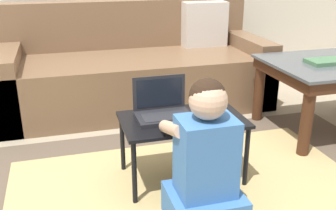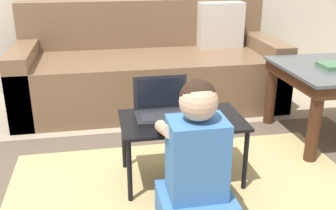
{
  "view_description": "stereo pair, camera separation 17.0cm",
  "coord_description": "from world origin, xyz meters",
  "views": [
    {
      "loc": [
        -0.44,
        -1.78,
        1.11
      ],
      "look_at": [
        0.06,
        0.0,
        0.4
      ],
      "focal_mm": 42.0,
      "sensor_mm": 36.0,
      "label": 1
    },
    {
      "loc": [
        -0.28,
        -1.81,
        1.11
      ],
      "look_at": [
        0.06,
        0.0,
        0.4
      ],
      "focal_mm": 42.0,
      "sensor_mm": 36.0,
      "label": 2
    }
  ],
  "objects": [
    {
      "name": "ground_plane",
      "position": [
        0.0,
        0.0,
        0.0
      ],
      "size": [
        16.0,
        16.0,
        0.0
      ],
      "primitive_type": "plane",
      "color": "gray"
    },
    {
      "name": "laptop",
      "position": [
        0.03,
        -0.01,
        0.38
      ],
      "size": [
        0.27,
        0.19,
        0.2
      ],
      "color": "#232328",
      "rests_on": "laptop_desk"
    },
    {
      "name": "person_seated",
      "position": [
        0.1,
        -0.43,
        0.29
      ],
      "size": [
        0.31,
        0.39,
        0.67
      ],
      "color": "#3D70B2",
      "rests_on": "ground_plane"
    },
    {
      "name": "couch",
      "position": [
        0.13,
        1.15,
        0.27
      ],
      "size": [
        1.99,
        0.85,
        0.78
      ],
      "color": "brown",
      "rests_on": "ground_plane"
    },
    {
      "name": "laptop_desk",
      "position": [
        0.12,
        -0.05,
        0.31
      ],
      "size": [
        0.62,
        0.37,
        0.34
      ],
      "color": "black",
      "rests_on": "ground_plane"
    },
    {
      "name": "computer_mouse",
      "position": [
        0.24,
        -0.08,
        0.36
      ],
      "size": [
        0.06,
        0.1,
        0.04
      ],
      "color": "silver",
      "rests_on": "laptop_desk"
    },
    {
      "name": "area_rug",
      "position": [
        0.12,
        -0.24,
        0.0
      ],
      "size": [
        2.46,
        1.66,
        0.01
      ],
      "color": "brown",
      "rests_on": "ground_plane"
    }
  ]
}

